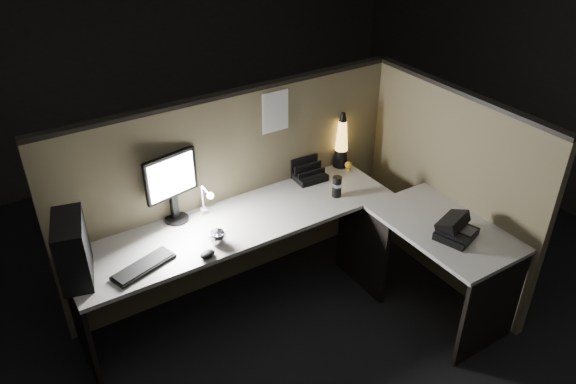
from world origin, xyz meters
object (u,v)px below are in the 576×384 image
monitor (172,181)px  lava_lamp (342,144)px  pc_tower (73,250)px  desk_phone (455,229)px  keyboard (144,267)px

monitor → lava_lamp: (1.41, 0.00, -0.11)m
pc_tower → lava_lamp: lava_lamp is taller
lava_lamp → desk_phone: 1.18m
lava_lamp → desk_phone: size_ratio=1.52×
keyboard → lava_lamp: (1.78, 0.39, 0.18)m
pc_tower → monitor: 0.78m
lava_lamp → monitor: bearing=-180.0°
keyboard → pc_tower: bearing=141.1°
pc_tower → desk_phone: 2.37m
keyboard → desk_phone: size_ratio=1.34×
pc_tower → monitor: bearing=33.4°
pc_tower → desk_phone: size_ratio=1.31×
monitor → desk_phone: size_ratio=1.64×
monitor → pc_tower: bearing=-172.2°
monitor → desk_phone: 1.88m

